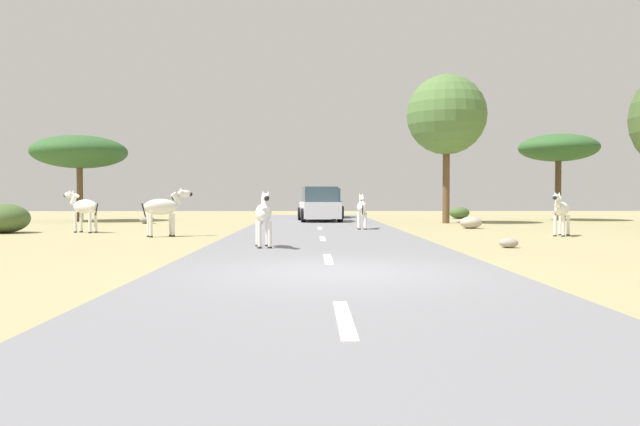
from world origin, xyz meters
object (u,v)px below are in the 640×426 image
car_0 (319,205)px  tree_0 (447,115)px  car_1 (327,204)px  zebra_2 (83,207)px  zebra_4 (362,208)px  rock_2 (147,220)px  tree_1 (558,148)px  zebra_0 (264,214)px  tree_2 (79,152)px  bush_0 (459,213)px  rock_1 (471,223)px  zebra_1 (561,210)px  zebra_3 (164,208)px  bush_4 (4,218)px  rock_0 (509,243)px

car_0 → tree_0: size_ratio=0.62×
car_1 → zebra_2: bearing=60.3°
car_1 → car_0: bearing=87.0°
car_0 → car_1: bearing=80.5°
zebra_4 → rock_2: (-9.90, 6.25, -0.70)m
tree_0 → car_1: bearing=128.6°
rock_2 → zebra_2: bearing=-91.8°
tree_0 → tree_1: tree_0 is taller
zebra_0 → tree_2: 20.97m
tree_1 → bush_0: tree_1 is taller
tree_0 → rock_1: 7.08m
zebra_1 → zebra_2: bearing=28.6°
zebra_0 → tree_0: size_ratio=0.20×
zebra_4 → zebra_3: bearing=-149.9°
zebra_0 → zebra_4: size_ratio=1.00×
zebra_1 → zebra_4: 7.19m
zebra_1 → tree_2: bearing=4.4°
rock_2 → car_1: bearing=38.8°
zebra_2 → tree_1: bearing=-37.5°
bush_4 → rock_1: bush_4 is taller
tree_1 → bush_0: (-4.76, 2.64, -3.58)m
zebra_4 → tree_2: bearing=149.2°
zebra_2 → rock_0: size_ratio=3.21×
zebra_3 → car_1: car_1 is taller
tree_2 → rock_2: (4.27, -2.81, -3.47)m
rock_1 → zebra_3: bearing=-156.4°
tree_2 → rock_2: size_ratio=6.64×
zebra_1 → rock_0: 5.63m
zebra_3 → zebra_4: zebra_3 is taller
car_0 → rock_1: (6.09, -6.32, -0.60)m
zebra_1 → tree_1: bearing=-75.5°
rock_0 → rock_1: (1.48, 9.41, 0.12)m
bush_0 → rock_1: (-2.21, -11.10, -0.11)m
tree_0 → zebra_3: bearing=-138.8°
zebra_1 → zebra_4: size_ratio=0.99×
car_0 → bush_4: size_ratio=2.55×
tree_2 → tree_1: bearing=1.6°
car_1 → bush_4: 19.09m
car_1 → tree_2: (-13.15, -4.34, 2.79)m
zebra_2 → rock_2: 7.67m
car_0 → tree_0: (6.17, -1.31, 4.41)m
zebra_2 → bush_4: size_ratio=0.88×
car_0 → rock_0: size_ratio=9.24×
car_0 → tree_0: bearing=-16.4°
zebra_0 → bush_0: bearing=-124.9°
zebra_4 → tree_1: size_ratio=0.31×
zebra_0 → car_1: 22.04m
zebra_2 → bush_4: zebra_2 is taller
zebra_4 → zebra_0: bearing=-108.2°
zebra_3 → rock_1: 12.33m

